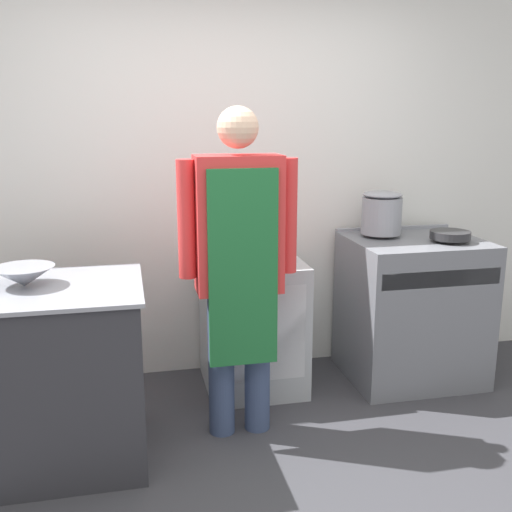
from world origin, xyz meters
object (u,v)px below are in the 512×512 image
at_px(mixing_bowl, 24,276).
at_px(saute_pan, 450,235).
at_px(stock_pot, 382,212).
at_px(person_cook, 239,256).
at_px(stove, 411,308).
at_px(fridge_unit, 253,324).

bearing_deg(mixing_bowl, saute_pan, 8.71).
bearing_deg(stock_pot, mixing_bowl, -163.44).
relative_size(stock_pot, saute_pan, 1.12).
bearing_deg(person_cook, mixing_bowl, -178.27).
distance_m(stock_pot, saute_pan, 0.45).
xyz_separation_m(stove, mixing_bowl, (-2.29, -0.50, 0.49)).
height_order(stove, fridge_unit, stove).
height_order(mixing_bowl, stock_pot, stock_pot).
xyz_separation_m(fridge_unit, saute_pan, (1.22, -0.20, 0.56)).
distance_m(person_cook, saute_pan, 1.45).
height_order(person_cook, stock_pot, person_cook).
bearing_deg(stove, saute_pan, -36.64).
bearing_deg(person_cook, saute_pan, 13.79).
bearing_deg(stock_pot, person_cook, -150.57).
height_order(person_cook, saute_pan, person_cook).
bearing_deg(mixing_bowl, person_cook, 1.73).
xyz_separation_m(stove, saute_pan, (0.17, -0.12, 0.51)).
bearing_deg(saute_pan, person_cook, -166.21).
relative_size(mixing_bowl, saute_pan, 1.18).
bearing_deg(mixing_bowl, fridge_unit, 24.86).
bearing_deg(stock_pot, stove, -33.94).
height_order(stove, saute_pan, saute_pan).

